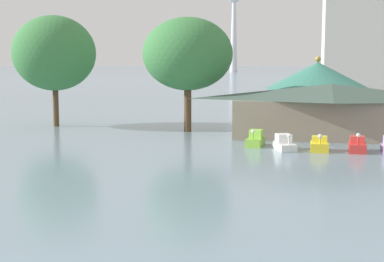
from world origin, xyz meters
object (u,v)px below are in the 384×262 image
Objects in this scene: pedal_boat_yellow at (319,145)px; pedal_boat_red at (357,145)px; pedal_boat_lime at (255,140)px; boathouse at (331,110)px; shoreline_tree_tall_left at (54,53)px; distant_broadcast_tower at (234,1)px; pedal_boat_white at (284,144)px; green_roof_pavilion at (317,88)px; shoreline_tree_mid at (188,54)px.

pedal_boat_red is (3.10, 0.25, 0.01)m from pedal_boat_yellow.
pedal_boat_yellow is at bearing 79.34° from pedal_boat_lime.
shoreline_tree_tall_left is at bearing 170.52° from boathouse.
boathouse is at bearing -163.36° from pedal_boat_red.
distant_broadcast_tower is at bearing -168.80° from pedal_boat_red.
pedal_boat_lime is at bearing -139.34° from boathouse.
distant_broadcast_tower is at bearing -171.85° from pedal_boat_yellow.
distant_broadcast_tower is at bearing -165.57° from pedal_boat_lime.
pedal_boat_red is 8.00m from boathouse.
boathouse is at bearing -9.48° from shoreline_tree_tall_left.
boathouse is (4.25, 7.55, 2.31)m from pedal_boat_white.
boathouse is (1.32, 7.70, 2.31)m from pedal_boat_yellow.
green_roof_pavilion is at bearing 152.11° from pedal_boat_white.
shoreline_tree_tall_left is 16.26m from shoreline_tree_mid.
shoreline_tree_tall_left is 0.10× the size of distant_broadcast_tower.
pedal_boat_lime is 20.40m from green_roof_pavilion.
green_roof_pavilion is (-2.66, 20.70, 3.88)m from pedal_boat_red.
green_roof_pavilion reaches higher than pedal_boat_lime.
pedal_boat_red is at bearing -76.51° from boathouse.
distant_broadcast_tower is (-51.45, 368.33, 50.67)m from boathouse.
pedal_boat_lime is 0.21× the size of shoreline_tree_tall_left.
shoreline_tree_tall_left is at bearing -107.92° from pedal_boat_red.
distant_broadcast_tower is (-50.58, 355.07, 49.10)m from green_roof_pavilion.
distant_broadcast_tower reaches higher than pedal_boat_red.
pedal_boat_lime is at bearing -141.63° from pedal_boat_white.
pedal_boat_lime is 8.76m from pedal_boat_red.
shoreline_tree_mid is at bearing -84.27° from distant_broadcast_tower.
green_roof_pavilion is 0.09× the size of distant_broadcast_tower.
shoreline_tree_tall_left reaches higher than boathouse.
pedal_boat_white is at bearing 64.68° from pedal_boat_lime.
pedal_boat_white is 0.16× the size of boathouse.
pedal_boat_yellow is 0.02× the size of distant_broadcast_tower.
shoreline_tree_tall_left reaches higher than pedal_boat_lime.
distant_broadcast_tower reaches higher than pedal_boat_white.
pedal_boat_white is at bearing -99.22° from green_roof_pavilion.
distant_broadcast_tower is at bearing 98.11° from green_roof_pavilion.
boathouse is at bearing -82.05° from distant_broadcast_tower.
distant_broadcast_tower is (-20.48, 363.16, 45.01)m from shoreline_tree_tall_left.
pedal_boat_white is 8.96m from boathouse.
pedal_boat_yellow reaches higher than pedal_boat_white.
boathouse is 1.64× the size of shoreline_tree_mid.
shoreline_tree_mid is (-14.83, 3.19, 5.50)m from boathouse.
shoreline_tree_mid reaches higher than pedal_boat_yellow.
shoreline_tree_mid is at bearing -130.96° from pedal_boat_lime.
boathouse is 1.61× the size of green_roof_pavilion.
shoreline_tree_mid is (-13.51, 10.89, 7.81)m from pedal_boat_yellow.
green_roof_pavilion is 0.97× the size of shoreline_tree_tall_left.
pedal_boat_red reaches higher than pedal_boat_white.
pedal_boat_white is at bearing -92.36° from pedal_boat_yellow.
boathouse is 1.57× the size of shoreline_tree_tall_left.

